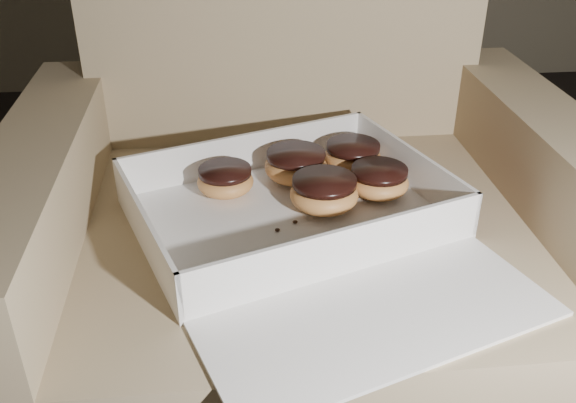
{
  "coord_description": "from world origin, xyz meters",
  "views": [
    {
      "loc": [
        0.36,
        -0.13,
        0.85
      ],
      "look_at": [
        0.44,
        0.62,
        0.41
      ],
      "focal_mm": 40.0,
      "sensor_mm": 36.0,
      "label": 1
    }
  ],
  "objects": [
    {
      "name": "crumb_a",
      "position": [
        0.43,
        0.58,
        0.39
      ],
      "size": [
        0.01,
        0.01,
        0.0
      ],
      "primitive_type": "ellipsoid",
      "color": "black",
      "rests_on": "bakery_box"
    },
    {
      "name": "crumb_c",
      "position": [
        0.5,
        0.5,
        0.39
      ],
      "size": [
        0.01,
        0.01,
        0.0
      ],
      "primitive_type": "ellipsoid",
      "color": "black",
      "rests_on": "bakery_box"
    },
    {
      "name": "crumb_d",
      "position": [
        0.36,
        0.5,
        0.39
      ],
      "size": [
        0.01,
        0.01,
        0.0
      ],
      "primitive_type": "ellipsoid",
      "color": "black",
      "rests_on": "bakery_box"
    },
    {
      "name": "bakery_box",
      "position": [
        0.46,
        0.59,
        0.39
      ],
      "size": [
        0.53,
        0.58,
        0.07
      ],
      "rotation": [
        0.0,
        0.0,
        0.34
      ],
      "color": "white",
      "rests_on": "armchair"
    },
    {
      "name": "donut_e",
      "position": [
        0.58,
        0.66,
        0.41
      ],
      "size": [
        0.09,
        0.09,
        0.04
      ],
      "color": "#D78A4B",
      "rests_on": "bakery_box"
    },
    {
      "name": "armchair",
      "position": [
        0.47,
        0.69,
        0.27
      ],
      "size": [
        0.81,
        0.69,
        0.85
      ],
      "color": "#957F5F",
      "rests_on": "floor"
    },
    {
      "name": "crumb_e",
      "position": [
        0.56,
        0.65,
        0.39
      ],
      "size": [
        0.01,
        0.01,
        0.0
      ],
      "primitive_type": "ellipsoid",
      "color": "black",
      "rests_on": "bakery_box"
    },
    {
      "name": "donut_c",
      "position": [
        0.5,
        0.63,
        0.41
      ],
      "size": [
        0.1,
        0.1,
        0.05
      ],
      "color": "#D78A4B",
      "rests_on": "bakery_box"
    },
    {
      "name": "donut_a",
      "position": [
        0.47,
        0.72,
        0.41
      ],
      "size": [
        0.09,
        0.09,
        0.05
      ],
      "color": "#D78A4B",
      "rests_on": "bakery_box"
    },
    {
      "name": "donut_d",
      "position": [
        0.56,
        0.75,
        0.41
      ],
      "size": [
        0.09,
        0.09,
        0.04
      ],
      "color": "#D78A4B",
      "rests_on": "bakery_box"
    },
    {
      "name": "crumb_b",
      "position": [
        0.45,
        0.6,
        0.39
      ],
      "size": [
        0.01,
        0.01,
        0.0
      ],
      "primitive_type": "ellipsoid",
      "color": "black",
      "rests_on": "bakery_box"
    },
    {
      "name": "donut_b",
      "position": [
        0.36,
        0.69,
        0.41
      ],
      "size": [
        0.08,
        0.08,
        0.04
      ],
      "color": "#D78A4B",
      "rests_on": "bakery_box"
    }
  ]
}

